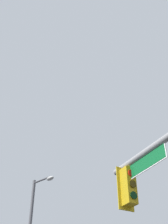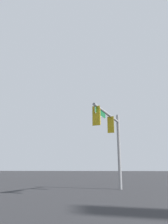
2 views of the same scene
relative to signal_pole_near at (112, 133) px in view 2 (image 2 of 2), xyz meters
The scene contains 1 object.
signal_pole_near is the anchor object (origin of this frame).
Camera 2 is at (11.86, -6.66, 1.58)m, focal length 35.00 mm.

